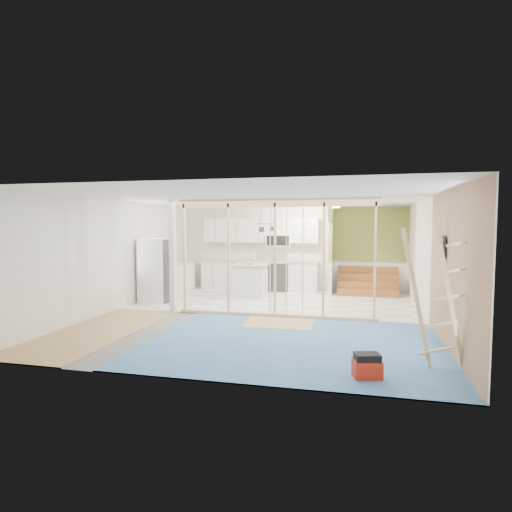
% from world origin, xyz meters
% --- Properties ---
extents(room, '(7.01, 8.01, 2.61)m').
position_xyz_m(room, '(0.00, 0.00, 1.30)').
color(room, slate).
rests_on(room, ground).
extents(floor_overlays, '(7.00, 8.00, 0.03)m').
position_xyz_m(floor_overlays, '(0.07, 0.06, 0.01)').
color(floor_overlays, white).
rests_on(floor_overlays, room).
extents(stud_frame, '(4.66, 0.14, 2.60)m').
position_xyz_m(stud_frame, '(-0.24, -0.00, 1.59)').
color(stud_frame, beige).
rests_on(stud_frame, room).
extents(base_cabinets, '(4.45, 2.24, 0.93)m').
position_xyz_m(base_cabinets, '(-1.61, 3.36, 0.47)').
color(base_cabinets, white).
rests_on(base_cabinets, room).
extents(upper_cabinets, '(3.60, 0.41, 0.85)m').
position_xyz_m(upper_cabinets, '(-0.84, 3.82, 1.82)').
color(upper_cabinets, white).
rests_on(upper_cabinets, room).
extents(green_partition, '(2.25, 1.51, 2.60)m').
position_xyz_m(green_partition, '(2.04, 3.66, 0.94)').
color(green_partition, olive).
rests_on(green_partition, room).
extents(pot_rack, '(0.52, 0.52, 0.72)m').
position_xyz_m(pot_rack, '(-0.31, 1.89, 2.00)').
color(pot_rack, black).
rests_on(pot_rack, room).
extents(sheathing_panel, '(0.02, 4.00, 2.60)m').
position_xyz_m(sheathing_panel, '(3.48, -2.00, 1.30)').
color(sheathing_panel, tan).
rests_on(sheathing_panel, room).
extents(electrical_panel, '(0.04, 0.30, 0.40)m').
position_xyz_m(electrical_panel, '(3.43, -1.40, 1.65)').
color(electrical_panel, '#35353A').
rests_on(electrical_panel, room).
extents(ceiling_light, '(0.32, 0.32, 0.08)m').
position_xyz_m(ceiling_light, '(1.40, 3.00, 2.54)').
color(ceiling_light, '#FFEABF').
rests_on(ceiling_light, room).
extents(fridge, '(0.75, 0.72, 1.67)m').
position_xyz_m(fridge, '(-3.05, 1.06, 0.84)').
color(fridge, silver).
rests_on(fridge, room).
extents(island, '(0.97, 0.97, 0.93)m').
position_xyz_m(island, '(-0.87, 2.48, 0.46)').
color(island, white).
rests_on(island, room).
extents(bowl, '(0.28, 0.28, 0.06)m').
position_xyz_m(bowl, '(-0.86, 2.38, 0.96)').
color(bowl, silver).
rests_on(bowl, island).
extents(soap_bottle_a, '(0.16, 0.16, 0.33)m').
position_xyz_m(soap_bottle_a, '(-1.08, 3.75, 1.09)').
color(soap_bottle_a, silver).
rests_on(soap_bottle_a, base_cabinets).
extents(soap_bottle_b, '(0.10, 0.10, 0.21)m').
position_xyz_m(soap_bottle_b, '(0.70, 3.70, 1.03)').
color(soap_bottle_b, silver).
rests_on(soap_bottle_b, base_cabinets).
extents(toolbox, '(0.41, 0.35, 0.34)m').
position_xyz_m(toolbox, '(2.19, -3.40, 0.16)').
color(toolbox, '#AA220F').
rests_on(toolbox, room).
extents(ladder, '(1.06, 0.13, 1.98)m').
position_xyz_m(ladder, '(3.13, -2.82, 1.01)').
color(ladder, beige).
rests_on(ladder, room).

